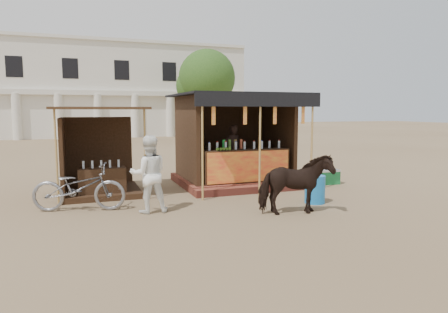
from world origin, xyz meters
name	(u,v)px	position (x,y,z in m)	size (l,w,h in m)	color
ground	(248,213)	(0.00, 0.00, 0.00)	(120.00, 120.00, 0.00)	#846B4C
main_stall	(235,151)	(1.00, 3.36, 1.02)	(3.60, 3.61, 2.78)	brown
secondary_stall	(94,164)	(-3.17, 3.24, 0.85)	(2.40, 2.40, 2.38)	#3C2215
cow	(295,185)	(0.91, -0.50, 0.67)	(0.73, 1.59, 1.35)	black
motorbike	(79,187)	(-3.57, 1.48, 0.54)	(0.72, 2.07, 1.09)	gray
bystander	(149,174)	(-2.08, 0.80, 0.87)	(0.85, 0.66, 1.74)	white
blue_barrel	(315,189)	(1.93, 0.31, 0.35)	(0.50, 0.50, 0.69)	#1974BF
red_crate	(274,186)	(1.68, 2.00, 0.13)	(0.36, 0.43, 0.27)	maroon
cooler	(328,176)	(3.76, 2.40, 0.23)	(0.67, 0.49, 0.46)	#186C34
background_building	(96,91)	(-2.00, 29.94, 3.98)	(26.00, 7.45, 8.18)	silver
tree	(204,80)	(5.81, 22.14, 4.63)	(4.50, 4.40, 7.00)	#382314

